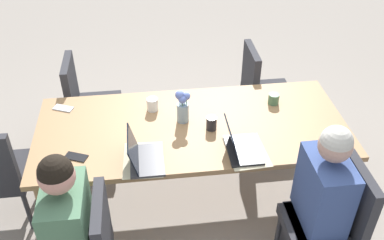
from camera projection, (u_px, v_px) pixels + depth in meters
name	position (u px, v px, depth m)	size (l,w,h in m)	color
ground_plane	(192.00, 196.00, 3.62)	(10.00, 10.00, 0.00)	gray
dining_table	(192.00, 133.00, 3.22)	(2.26, 0.98, 0.74)	#9E754C
chair_far_left_mid	(333.00, 219.00, 2.78)	(0.44, 0.44, 0.90)	#2D2D33
person_far_left_mid	(319.00, 210.00, 2.81)	(0.36, 0.40, 1.19)	#2D2D33
chair_near_left_far	(261.00, 88.00, 4.04)	(0.44, 0.44, 0.90)	#2D2D33
chair_near_right_mid	(87.00, 101.00, 3.86)	(0.44, 0.44, 0.90)	#2D2D33
flower_vase	(183.00, 105.00, 3.14)	(0.11, 0.10, 0.27)	#8EA8B7
placemat_far_left_near	(143.00, 160.00, 2.88)	(0.36, 0.26, 0.00)	beige
placemat_far_left_mid	(247.00, 151.00, 2.95)	(0.36, 0.26, 0.00)	beige
laptop_far_left_mid	(240.00, 146.00, 2.92)	(0.22, 0.32, 0.21)	black
laptop_far_left_near	(143.00, 157.00, 2.84)	(0.22, 0.32, 0.21)	#38383D
coffee_mug_near_left	(211.00, 123.00, 3.12)	(0.07, 0.07, 0.10)	#232328
coffee_mug_near_right	(274.00, 99.00, 3.39)	(0.08, 0.08, 0.08)	#47704C
coffee_mug_centre_left	(152.00, 104.00, 3.31)	(0.09, 0.09, 0.10)	white
phone_black	(76.00, 157.00, 2.90)	(0.15, 0.07, 0.01)	black
phone_silver	(63.00, 108.00, 3.35)	(0.15, 0.07, 0.01)	silver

